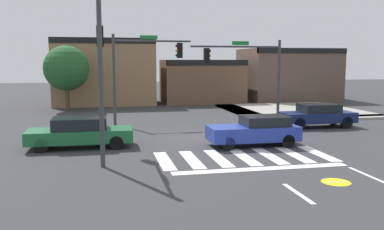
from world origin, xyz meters
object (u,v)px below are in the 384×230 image
object	(u,v)px
traffic_signal_southwest	(100,55)
car_green	(80,132)
roadside_tree	(66,68)
car_navy	(317,115)
traffic_signal_northwest	(144,62)
car_blue	(255,131)
traffic_signal_northeast	(246,65)

from	to	relation	value
traffic_signal_southwest	car_green	distance (m)	4.21
roadside_tree	car_navy	bearing A→B (deg)	-37.73
car_navy	roadside_tree	world-z (taller)	roadside_tree
traffic_signal_northwest	traffic_signal_southwest	bearing A→B (deg)	-106.24
car_blue	roadside_tree	world-z (taller)	roadside_tree
traffic_signal_northeast	car_blue	xyz separation A→B (m)	(-2.01, -7.32, -3.00)
car_navy	car_blue	size ratio (longest dim) A/B	1.06
car_green	roadside_tree	bearing A→B (deg)	-83.52
traffic_signal_northeast	car_navy	distance (m)	5.45
car_green	car_blue	world-z (taller)	car_blue
traffic_signal_southwest	car_blue	distance (m)	7.91
traffic_signal_northwest	car_navy	distance (m)	11.09
traffic_signal_northwest	traffic_signal_southwest	size ratio (longest dim) A/B	0.91
car_navy	roadside_tree	size ratio (longest dim) A/B	0.86
traffic_signal_northeast	roadside_tree	distance (m)	14.86
traffic_signal_northwest	car_blue	size ratio (longest dim) A/B	1.33
car_navy	car_blue	distance (m)	7.16
car_navy	car_blue	world-z (taller)	car_navy
roadside_tree	car_blue	bearing A→B (deg)	-59.13
traffic_signal_northeast	car_navy	size ratio (longest dim) A/B	1.34
car_green	car_navy	xyz separation A→B (m)	(13.65, 3.25, 0.03)
car_navy	roadside_tree	distance (m)	19.61
traffic_signal_northeast	car_green	bearing A→B (deg)	31.19
traffic_signal_northeast	car_green	xyz separation A→B (m)	(-10.07, -6.10, -3.00)
traffic_signal_southwest	roadside_tree	size ratio (longest dim) A/B	1.18
traffic_signal_northwest	traffic_signal_southwest	world-z (taller)	traffic_signal_southwest
car_blue	roadside_tree	distance (m)	19.25
roadside_tree	traffic_signal_northwest	bearing A→B (deg)	-57.57
traffic_signal_southwest	car_green	world-z (taller)	traffic_signal_southwest
car_green	car_blue	xyz separation A→B (m)	(8.06, -1.22, 0.00)
traffic_signal_southwest	traffic_signal_northeast	world-z (taller)	traffic_signal_southwest
car_navy	car_blue	xyz separation A→B (m)	(-5.59, -4.47, -0.02)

